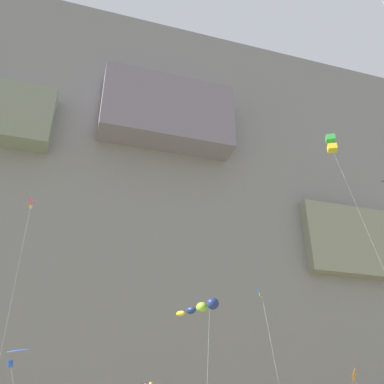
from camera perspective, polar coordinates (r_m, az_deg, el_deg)
The scene contains 7 objects.
cliff_face at distance 66.90m, azimuth -7.03°, elevation -5.62°, with size 180.00×34.99×57.84m.
kite_banner_near_cliff at distance 41.11m, azimuth 9.34°, elevation -15.07°, with size 1.94×7.02×14.14m.
kite_delta_high_right at distance 38.16m, azimuth -23.52°, elevation -19.99°, with size 4.11×4.18×7.57m.
kite_delta_upper_left at distance 39.93m, azimuth -20.55°, elevation -3.60°, with size 0.90×3.06×20.25m.
kite_box_high_center at distance 53.11m, azimuth 18.00°, elevation 6.10°, with size 3.67×5.51×33.11m.
kite_windsock_far_right at distance 35.61m, azimuth 1.41°, elevation -14.96°, with size 2.87×7.41×11.97m.
kite_diamond_front_field at distance 47.26m, azimuth 20.83°, elevation -22.20°, with size 1.83×4.20×8.00m.
Camera 1 is at (-9.71, -1.74, 2.94)m, focal length 40.25 mm.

